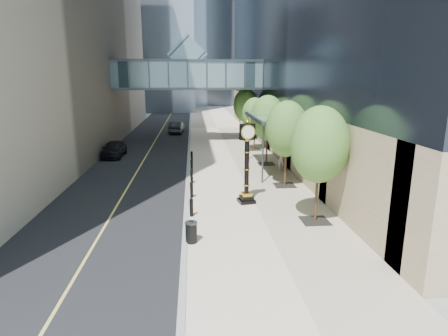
{
  "coord_description": "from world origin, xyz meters",
  "views": [
    {
      "loc": [
        -2.52,
        -14.52,
        7.21
      ],
      "look_at": [
        -0.86,
        5.55,
        2.32
      ],
      "focal_mm": 30.0,
      "sensor_mm": 36.0,
      "label": 1
    }
  ],
  "objects_px": {
    "pedestrian": "(281,158)",
    "car_far": "(177,127)",
    "street_clock": "(247,168)",
    "car_near": "(114,149)",
    "trash_bin": "(191,233)"
  },
  "relations": [
    {
      "from": "trash_bin",
      "to": "car_near",
      "type": "relative_size",
      "value": 0.2
    },
    {
      "from": "trash_bin",
      "to": "car_far",
      "type": "xyz_separation_m",
      "value": [
        -2.05,
        34.51,
        0.26
      ]
    },
    {
      "from": "street_clock",
      "to": "car_far",
      "type": "bearing_deg",
      "value": 89.12
    },
    {
      "from": "street_clock",
      "to": "pedestrian",
      "type": "bearing_deg",
      "value": 52.61
    },
    {
      "from": "trash_bin",
      "to": "car_near",
      "type": "xyz_separation_m",
      "value": [
        -7.22,
        19.42,
        0.26
      ]
    },
    {
      "from": "pedestrian",
      "to": "car_far",
      "type": "bearing_deg",
      "value": -63.24
    },
    {
      "from": "trash_bin",
      "to": "pedestrian",
      "type": "height_order",
      "value": "pedestrian"
    },
    {
      "from": "car_far",
      "to": "street_clock",
      "type": "bearing_deg",
      "value": 105.26
    },
    {
      "from": "car_near",
      "to": "car_far",
      "type": "distance_m",
      "value": 15.96
    },
    {
      "from": "street_clock",
      "to": "car_far",
      "type": "xyz_separation_m",
      "value": [
        -5.25,
        29.28,
        -1.38
      ]
    },
    {
      "from": "car_near",
      "to": "trash_bin",
      "type": "bearing_deg",
      "value": -67.71
    },
    {
      "from": "pedestrian",
      "to": "street_clock",
      "type": "bearing_deg",
      "value": 67.17
    },
    {
      "from": "car_far",
      "to": "trash_bin",
      "type": "bearing_deg",
      "value": 98.5
    },
    {
      "from": "street_clock",
      "to": "car_near",
      "type": "distance_m",
      "value": 17.66
    },
    {
      "from": "car_near",
      "to": "pedestrian",
      "type": "bearing_deg",
      "value": -21.71
    }
  ]
}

